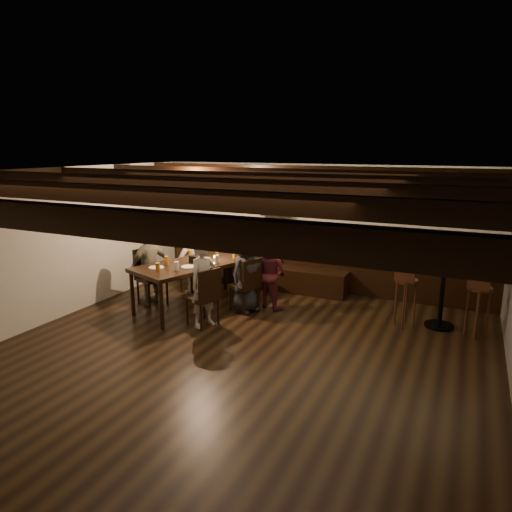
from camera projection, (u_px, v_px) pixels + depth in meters
The scene contains 27 objects.
room at pixel (276, 246), 7.69m from camera, with size 7.00×7.00×7.00m.
dining_table at pixel (197, 266), 7.74m from camera, with size 1.61×2.34×0.80m.
chair_left_near at pixel (193, 278), 8.65m from camera, with size 0.52×0.52×0.90m.
chair_left_far at pixel (152, 287), 8.03m from camera, with size 0.57×0.57×0.98m.
chair_right_near at pixel (245, 295), 7.67m from camera, with size 0.53×0.53×0.92m.
chair_right_far at pixel (203, 308), 7.05m from camera, with size 0.54×0.54×0.92m.
person_bench_left at pixel (205, 255), 9.01m from camera, with size 0.60×0.39×1.24m, color #28282B.
person_bench_centre at pixel (241, 259), 8.48m from camera, with size 0.50×0.33×1.36m, color gray.
person_bench_right at pixel (271, 273), 7.78m from camera, with size 0.59×0.46×1.21m, color maroon.
person_left_near at pixel (191, 257), 8.58m from camera, with size 0.90×0.51×1.39m, color #AA9E90.
person_left_far at pixel (150, 267), 7.96m from camera, with size 0.78×0.33×1.33m, color gray.
person_right_near at pixel (246, 274), 7.56m from camera, with size 0.64×0.41×1.30m, color black.
person_right_far at pixel (204, 284), 6.93m from camera, with size 0.49×0.32×1.34m, color #BCB49F.
pint_a at pixel (217, 249), 8.39m from camera, with size 0.07×0.07×0.14m, color #BF7219.
pint_b at pixel (235, 254), 7.99m from camera, with size 0.07×0.07×0.14m, color #BF7219.
pint_c at pixel (190, 254), 7.99m from camera, with size 0.07×0.07×0.14m, color #BF7219.
pint_d at pixel (217, 259), 7.64m from camera, with size 0.07×0.07×0.14m, color silver.
pint_e at pixel (167, 260), 7.55m from camera, with size 0.07×0.07×0.14m, color #BF7219.
pint_f at pixel (177, 266), 7.19m from camera, with size 0.07×0.07×0.14m, color silver.
pint_g at pixel (158, 267), 7.12m from camera, with size 0.07×0.07×0.14m, color #BF7219.
plate_near at pixel (156, 268), 7.34m from camera, with size 0.24×0.24×0.01m, color white.
plate_far at pixel (189, 267), 7.40m from camera, with size 0.24×0.24×0.01m, color white.
condiment_caddy at pixel (194, 259), 7.68m from camera, with size 0.15×0.10×0.12m, color black.
candle at pixel (215, 259), 7.85m from camera, with size 0.05×0.05×0.05m, color beige.
high_top_table at pixel (443, 284), 6.88m from camera, with size 0.59×0.59×1.05m.
bar_stool_left at pixel (405, 302), 6.98m from camera, with size 0.34×0.36×1.06m.
bar_stool_right at pixel (477, 310), 6.60m from camera, with size 0.35×0.37×1.06m.
Camera 1 is at (2.63, -4.72, 2.70)m, focal length 32.00 mm.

